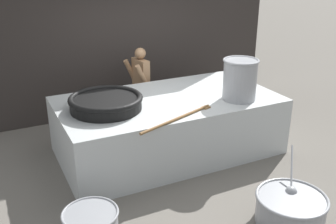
% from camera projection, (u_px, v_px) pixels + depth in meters
% --- Properties ---
extents(ground_plane, '(60.00, 60.00, 0.00)m').
position_uv_depth(ground_plane, '(168.00, 151.00, 6.66)').
color(ground_plane, '#666059').
extents(back_wall, '(6.64, 0.24, 4.24)m').
position_uv_depth(back_wall, '(119.00, 8.00, 7.67)').
color(back_wall, '#2D2826').
rests_on(back_wall, ground_plane).
extents(hearth_platform, '(3.51, 1.89, 0.94)m').
position_uv_depth(hearth_platform, '(168.00, 125.00, 6.49)').
color(hearth_platform, '#B2B7B7').
rests_on(hearth_platform, ground_plane).
extents(giant_wok_near, '(1.10, 1.10, 0.22)m').
position_uv_depth(giant_wok_near, '(106.00, 102.00, 5.82)').
color(giant_wok_near, black).
rests_on(giant_wok_near, hearth_platform).
extents(stock_pot, '(0.56, 0.56, 0.65)m').
position_uv_depth(stock_pot, '(240.00, 79.00, 6.16)').
color(stock_pot, gray).
rests_on(stock_pot, hearth_platform).
extents(stirring_paddle, '(1.34, 0.55, 0.04)m').
position_uv_depth(stirring_paddle, '(180.00, 117.00, 5.53)').
color(stirring_paddle, brown).
rests_on(stirring_paddle, hearth_platform).
extents(cook, '(0.38, 0.57, 1.49)m').
position_uv_depth(cook, '(141.00, 83.00, 7.48)').
color(cook, '#9E7551').
rests_on(cook, ground_plane).
extents(prep_bowl_vegetables, '(0.89, 0.99, 0.73)m').
position_uv_depth(prep_bowl_vegetables, '(291.00, 208.00, 4.82)').
color(prep_bowl_vegetables, gray).
rests_on(prep_bowl_vegetables, ground_plane).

